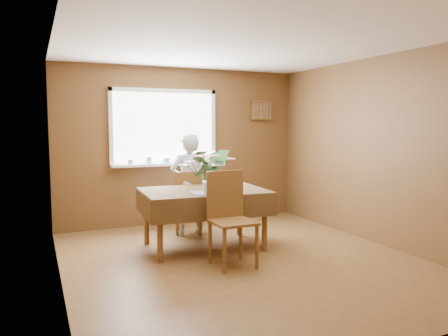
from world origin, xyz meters
name	(u,v)px	position (x,y,z in m)	size (l,w,h in m)	color
floor	(243,261)	(0.00, 0.00, 0.00)	(4.50, 4.50, 0.00)	brown
ceiling	(244,44)	(0.00, 0.00, 2.50)	(4.50, 4.50, 0.00)	white
wall_back	(182,146)	(0.00, 2.25, 1.25)	(4.00, 4.00, 0.00)	brown
wall_front	(389,176)	(0.00, -2.25, 1.25)	(4.00, 4.00, 0.00)	brown
wall_left	(57,161)	(-2.00, 0.00, 1.25)	(4.50, 4.50, 0.00)	brown
wall_right	(378,151)	(2.00, 0.00, 1.25)	(4.50, 4.50, 0.00)	brown
window_assembly	(165,140)	(-0.29, 2.20, 1.35)	(1.72, 0.20, 1.22)	white
spoon_rack	(262,110)	(1.45, 2.22, 1.85)	(0.44, 0.05, 0.33)	brown
dining_table	(204,197)	(-0.21, 0.71, 0.67)	(1.63, 1.16, 0.77)	brown
chair_far	(189,200)	(-0.16, 1.46, 0.51)	(0.52, 0.52, 0.93)	brown
chair_near	(230,215)	(-0.19, -0.04, 0.58)	(0.47, 0.47, 1.07)	brown
seated_woman	(188,184)	(-0.18, 1.43, 0.74)	(0.54, 0.35, 1.47)	white
flower_bouquet	(207,167)	(-0.26, 0.46, 1.08)	(0.56, 0.56, 0.48)	white
side_plate	(232,187)	(0.21, 0.76, 0.77)	(0.24, 0.24, 0.01)	white
table_knife	(222,190)	(-0.04, 0.50, 0.77)	(0.02, 0.24, 0.00)	silver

